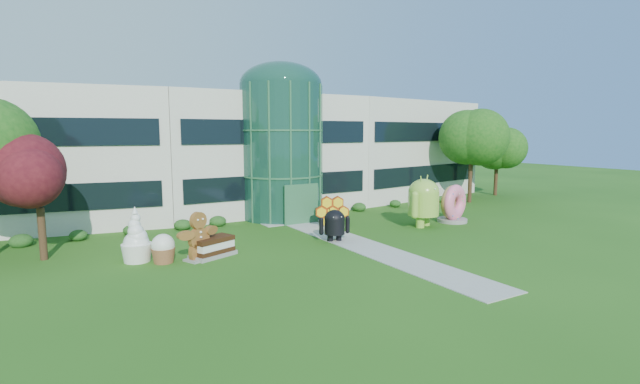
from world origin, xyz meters
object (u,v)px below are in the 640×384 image
android_black (335,223)px  gingerbread (199,236)px  android_green (424,199)px  donut (453,203)px

android_black → gingerbread: bearing=-166.0°
android_green → android_black: 7.58m
android_black → gingerbread: (-7.98, 0.10, 0.13)m
android_green → gingerbread: size_ratio=1.42×
donut → gingerbread: 18.42m
android_green → gingerbread: 15.51m
android_green → donut: 2.97m
android_black → donut: size_ratio=0.81×
android_green → android_black: android_green is taller
donut → android_green: bearing=168.1°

